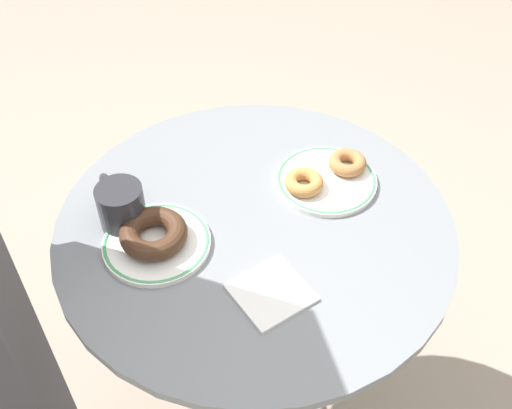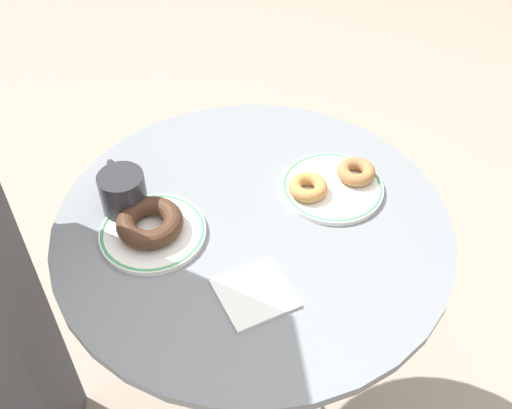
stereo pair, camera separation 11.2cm
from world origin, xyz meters
name	(u,v)px [view 2 (the right image)]	position (x,y,z in m)	size (l,w,h in m)	color
cafe_table	(253,295)	(0.00, 0.00, 0.53)	(0.73, 0.73, 0.76)	slate
plate_left	(153,232)	(-0.17, 0.05, 0.76)	(0.19, 0.19, 0.01)	white
plate_right	(332,187)	(0.17, 0.01, 0.76)	(0.20, 0.20, 0.01)	white
donut_chocolate	(150,223)	(-0.18, 0.05, 0.78)	(0.12, 0.12, 0.04)	#422819
donut_cinnamon	(356,172)	(0.23, 0.02, 0.78)	(0.07, 0.07, 0.02)	#A36B3D
donut_old_fashioned	(308,187)	(0.12, 0.02, 0.78)	(0.07, 0.07, 0.02)	#BC7F42
paper_napkin	(255,293)	(-0.07, -0.15, 0.76)	(0.11, 0.11, 0.01)	white
coffee_mug	(123,192)	(-0.20, 0.13, 0.80)	(0.08, 0.12, 0.09)	#28282D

